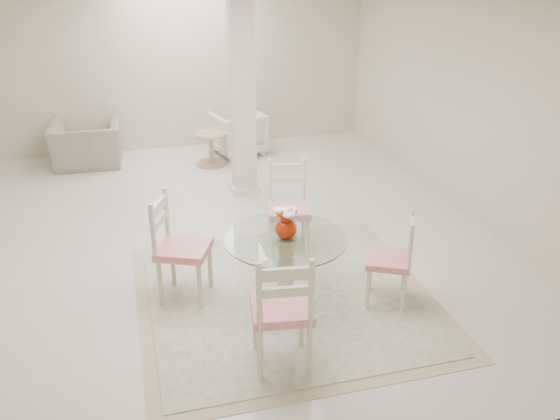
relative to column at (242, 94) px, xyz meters
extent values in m
plane|color=silver|center=(-0.50, -1.30, -1.35)|extent=(7.00, 7.00, 0.00)
cube|color=beige|center=(-0.50, 2.20, 0.00)|extent=(6.00, 0.02, 2.70)
cube|color=beige|center=(-0.50, -4.80, 0.00)|extent=(6.00, 0.02, 2.70)
cube|color=beige|center=(2.50, -1.30, 0.00)|extent=(0.02, 7.00, 2.70)
cube|color=beige|center=(0.00, 0.00, 0.00)|extent=(0.30, 0.30, 2.70)
cube|color=tan|center=(-0.19, -2.77, -1.35)|extent=(2.77, 2.77, 0.01)
cube|color=beige|center=(-0.19, -2.77, -1.34)|extent=(2.54, 2.54, 0.01)
cylinder|color=beige|center=(-0.19, -2.77, -1.33)|extent=(0.59, 0.59, 0.04)
cylinder|color=beige|center=(-0.19, -2.77, -1.01)|extent=(0.15, 0.15, 0.61)
cylinder|color=beige|center=(-0.19, -2.77, -0.72)|extent=(0.24, 0.24, 0.02)
cylinder|color=white|center=(-0.19, -2.77, -0.70)|extent=(1.13, 1.13, 0.01)
ellipsoid|color=#AE2205|center=(-0.19, -2.77, -0.60)|extent=(0.20, 0.20, 0.19)
cylinder|color=#AE2205|center=(-0.19, -2.77, -0.48)|extent=(0.11, 0.11, 0.06)
cylinder|color=#AE2205|center=(-0.19, -2.77, -0.44)|extent=(0.18, 0.18, 0.02)
ellipsoid|color=silver|center=(-0.19, -2.77, -0.41)|extent=(0.12, 0.12, 0.05)
ellipsoid|color=silver|center=(-0.13, -2.74, -0.43)|extent=(0.12, 0.12, 0.05)
ellipsoid|color=silver|center=(-0.25, -2.73, -0.42)|extent=(0.12, 0.12, 0.05)
ellipsoid|color=silver|center=(-0.18, -2.83, -0.44)|extent=(0.12, 0.12, 0.05)
cylinder|color=beige|center=(0.64, -2.83, -1.14)|extent=(0.04, 0.04, 0.42)
cylinder|color=beige|center=(0.50, -3.13, -1.14)|extent=(0.04, 0.04, 0.42)
cylinder|color=beige|center=(0.93, -2.98, -1.14)|extent=(0.04, 0.04, 0.42)
cylinder|color=beige|center=(0.79, -3.27, -1.14)|extent=(0.04, 0.04, 0.42)
cube|color=red|center=(0.72, -3.05, -0.90)|extent=(0.53, 0.53, 0.06)
cube|color=beige|center=(0.88, -3.13, -0.60)|extent=(0.20, 0.34, 0.49)
cylinder|color=#F4E8C8|center=(-0.12, -2.01, -1.12)|extent=(0.04, 0.04, 0.47)
cylinder|color=#F4E8C8|center=(0.24, -2.07, -1.12)|extent=(0.04, 0.04, 0.47)
cylinder|color=#F4E8C8|center=(-0.05, -1.65, -1.12)|extent=(0.04, 0.04, 0.47)
cylinder|color=#F4E8C8|center=(0.31, -1.71, -1.12)|extent=(0.04, 0.04, 0.47)
cube|color=red|center=(0.10, -1.86, -0.85)|extent=(0.52, 0.52, 0.07)
cube|color=#F4E8C8|center=(0.13, -1.66, -0.51)|extent=(0.41, 0.12, 0.55)
cylinder|color=beige|center=(-1.00, -2.73, -1.11)|extent=(0.05, 0.05, 0.48)
cylinder|color=beige|center=(-0.85, -2.38, -1.11)|extent=(0.05, 0.05, 0.48)
cylinder|color=beige|center=(-1.34, -2.58, -1.11)|extent=(0.05, 0.05, 0.48)
cylinder|color=beige|center=(-1.19, -2.23, -1.11)|extent=(0.05, 0.05, 0.48)
cube|color=red|center=(-1.09, -2.48, -0.83)|extent=(0.61, 0.61, 0.07)
cube|color=beige|center=(-1.29, -2.39, -0.48)|extent=(0.21, 0.40, 0.57)
cylinder|color=beige|center=(-0.26, -3.51, -1.11)|extent=(0.05, 0.05, 0.49)
cylinder|color=beige|center=(-0.64, -3.45, -1.11)|extent=(0.05, 0.05, 0.49)
cylinder|color=beige|center=(-0.31, -3.89, -1.11)|extent=(0.05, 0.05, 0.49)
cylinder|color=beige|center=(-0.69, -3.83, -1.11)|extent=(0.05, 0.05, 0.49)
cube|color=red|center=(-0.48, -3.67, -0.82)|extent=(0.53, 0.53, 0.07)
cube|color=beige|center=(-0.51, -3.88, -0.47)|extent=(0.43, 0.11, 0.58)
imported|color=gray|center=(-2.09, 1.63, -1.02)|extent=(1.07, 0.95, 0.67)
imported|color=white|center=(0.24, 1.59, -1.01)|extent=(0.90, 0.91, 0.68)
cylinder|color=tan|center=(-0.26, 1.17, -1.33)|extent=(0.46, 0.46, 0.04)
cylinder|color=tan|center=(-0.26, 1.17, -1.10)|extent=(0.07, 0.07, 0.44)
cylinder|color=tan|center=(-0.26, 1.17, -0.86)|extent=(0.48, 0.48, 0.03)
camera|label=1|loc=(-1.51, -7.42, 1.78)|focal=38.00mm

